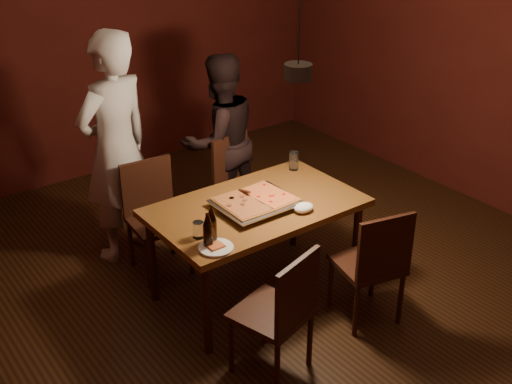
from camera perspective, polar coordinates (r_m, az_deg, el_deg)
room_shell at (r=4.25m, az=3.62°, el=6.08°), size 6.00×6.00×6.00m
dining_table at (r=4.62m, az=-0.00°, el=-1.93°), size 1.50×0.90×0.75m
chair_far_left at (r=5.08m, az=-9.11°, el=-1.29°), size 0.45×0.45×0.49m
chair_far_right at (r=5.51m, az=-1.50°, el=1.35°), size 0.50×0.50×0.49m
chair_near_left at (r=3.94m, az=2.37°, el=-9.96°), size 0.52×0.52×0.49m
chair_near_right at (r=4.45m, az=10.54°, el=-5.72°), size 0.51×0.51×0.49m
pizza_tray at (r=4.54m, az=-0.00°, el=-1.12°), size 0.57×0.47×0.05m
pizza_meat at (r=4.47m, az=-1.32°, el=-1.12°), size 0.27×0.42×0.02m
pizza_cheese at (r=4.60m, az=1.15°, el=-0.26°), size 0.29×0.42×0.02m
spatula at (r=4.53m, az=-0.07°, el=-0.62°), size 0.10×0.24×0.04m
beer_bottle_a at (r=4.03m, az=-4.30°, el=-3.43°), size 0.06×0.06×0.24m
beer_bottle_b at (r=4.09m, az=-3.97°, el=-2.88°), size 0.07×0.07×0.25m
water_glass_left at (r=4.17m, az=-5.14°, el=-3.37°), size 0.07×0.07×0.11m
water_glass_right at (r=5.11m, az=3.38°, el=2.78°), size 0.07×0.07×0.15m
plate_slice at (r=4.07m, az=-3.59°, el=-4.95°), size 0.22×0.22×0.03m
napkin at (r=4.49m, az=4.26°, el=-1.39°), size 0.15×0.12×0.06m
diner_white at (r=5.15m, az=-12.36°, el=3.77°), size 0.78×0.62×1.88m
diner_dark at (r=5.63m, az=-3.21°, el=4.53°), size 0.75×0.59×1.55m
pendant_lamp at (r=4.13m, az=3.76°, el=10.77°), size 0.18×0.18×1.10m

